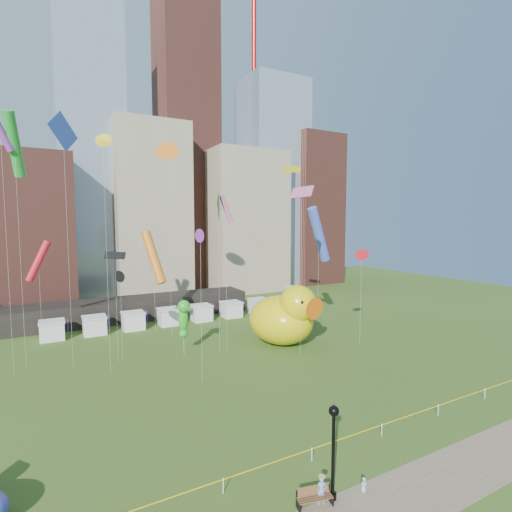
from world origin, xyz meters
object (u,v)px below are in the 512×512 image
seahorse_green (184,316)px  woman (322,490)px  big_duck (284,317)px  box_truck (293,296)px  toddler (364,485)px  small_duck (298,314)px  lamppost (333,441)px  park_bench (314,496)px  seahorse_purple (276,310)px

seahorse_green → woman: bearing=-105.0°
big_duck → box_truck: (14.17, 19.15, -1.98)m
woman → toddler: woman is taller
small_duck → lamppost: 35.66m
small_duck → park_bench: size_ratio=2.40×
seahorse_purple → lamppost: bearing=-126.0°
toddler → woman: bearing=-178.2°
small_duck → seahorse_purple: 7.99m
box_truck → park_bench: bearing=-102.2°
box_truck → woman: (-26.79, -42.61, -0.74)m
small_duck → big_duck: bearing=-125.6°
big_duck → seahorse_purple: 2.54m
small_duck → woman: small_duck is taller
box_truck → lamppost: bearing=-101.0°
seahorse_green → park_bench: bearing=-105.9°
big_duck → toddler: big_duck is taller
woman → seahorse_purple: bearing=80.6°
big_duck → small_duck: big_duck is taller
seahorse_purple → park_bench: size_ratio=2.56×
big_duck → woman: (-12.62, -23.46, -2.72)m
small_duck → seahorse_purple: size_ratio=0.94×
seahorse_green → seahorse_purple: 12.21m
box_truck → big_duck: bearing=-106.1°
small_duck → box_truck: small_duck is taller
lamppost → box_truck: lamppost is taller
lamppost → toddler: 3.41m
big_duck → seahorse_purple: big_duck is taller
big_duck → park_bench: big_duck is taller
seahorse_purple → seahorse_green: bearing=169.7°
park_bench → lamppost: 2.96m
seahorse_purple → park_bench: 29.31m
seahorse_green → toddler: bearing=-99.3°
small_duck → park_bench: (-19.75, -30.28, -1.07)m
lamppost → seahorse_green: bearing=89.8°
seahorse_purple → woman: (-12.98, -25.97, -2.93)m
lamppost → woman: lamppost is taller
toddler → box_truck: bearing=71.4°
seahorse_green → woman: seahorse_green is taller
lamppost → toddler: (1.87, -0.41, -2.82)m
box_truck → woman: box_truck is taller
small_duck → box_truck: (7.47, 12.24, -0.12)m
big_duck → lamppost: (-11.90, -23.46, -0.21)m
park_bench → woman: 0.48m
big_duck → woman: big_duck is taller
small_duck → lamppost: size_ratio=0.90×
big_duck → seahorse_green: size_ratio=1.72×
big_duck → woman: bearing=-134.3°
lamppost → park_bench: bearing=175.5°
toddler → small_duck: bearing=72.3°
big_duck → lamppost: big_duck is taller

